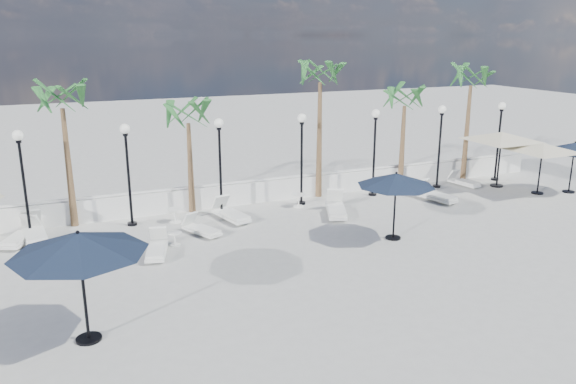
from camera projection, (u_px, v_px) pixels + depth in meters
name	position (u px, v px, depth m)	size (l,w,h in m)	color
ground	(384.00, 258.00, 18.04)	(100.00, 100.00, 0.00)	#A7A6A1
balustrade	(292.00, 188.00, 24.56)	(26.00, 0.30, 1.01)	white
lamppost_0	(22.00, 169.00, 19.18)	(0.36, 0.36, 3.84)	black
lamppost_1	(127.00, 161.00, 20.49)	(0.36, 0.36, 3.84)	black
lamppost_2	(220.00, 153.00, 21.81)	(0.36, 0.36, 3.84)	black
lamppost_3	(302.00, 146.00, 23.13)	(0.36, 0.36, 3.84)	black
lamppost_4	(375.00, 140.00, 24.44)	(0.36, 0.36, 3.84)	black
lamppost_5	(440.00, 135.00, 25.76)	(0.36, 0.36, 3.84)	black
lamppost_6	(500.00, 130.00, 27.08)	(0.36, 0.36, 3.84)	black
palm_0	(62.00, 105.00, 19.90)	(2.60, 2.60, 5.50)	brown
palm_1	(188.00, 119.00, 21.80)	(2.60, 2.60, 4.70)	brown
palm_2	(320.00, 79.00, 23.58)	(2.60, 2.60, 6.10)	brown
palm_3	(405.00, 103.00, 25.51)	(2.60, 2.60, 4.90)	brown
palm_4	(471.00, 83.00, 26.69)	(2.60, 2.60, 5.70)	brown
lounger_0	(22.00, 236.00, 19.33)	(1.39, 2.05, 0.74)	white
lounger_1	(34.00, 232.00, 19.58)	(0.93, 2.24, 0.82)	white
lounger_2	(157.00, 248.00, 18.22)	(1.06, 1.93, 0.69)	white
lounger_3	(201.00, 229.00, 20.13)	(1.19, 1.75, 0.63)	white
lounger_4	(231.00, 214.00, 21.70)	(1.09, 2.11, 0.75)	white
lounger_5	(336.00, 209.00, 22.27)	(1.47, 2.25, 0.81)	white
lounger_6	(464.00, 182.00, 26.63)	(0.81, 1.71, 0.62)	white
lounger_7	(435.00, 195.00, 24.21)	(1.16, 2.10, 0.75)	white
side_table_0	(175.00, 214.00, 21.40)	(0.56, 0.56, 0.55)	white
side_table_1	(175.00, 238.00, 19.04)	(0.48, 0.48, 0.47)	white
side_table_2	(298.00, 199.00, 23.34)	(0.55, 0.55, 0.54)	white
parasol_navy_left	(79.00, 244.00, 12.54)	(3.09, 3.09, 2.73)	black
parasol_navy_mid	(396.00, 180.00, 19.19)	(2.70, 2.70, 2.42)	black
parasol_navy_right	(575.00, 148.00, 25.03)	(2.62, 2.62, 2.35)	black
parasol_cream_sq_a	(543.00, 144.00, 24.75)	(5.05, 5.05, 2.48)	black
parasol_cream_sq_b	(502.00, 132.00, 25.90)	(5.58, 5.58, 2.80)	black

